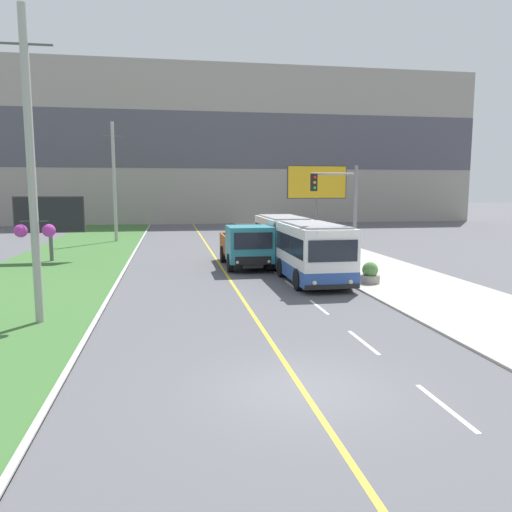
# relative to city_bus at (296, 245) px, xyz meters

# --- Properties ---
(ground_plane) EXTENTS (300.00, 300.00, 0.00)m
(ground_plane) POSITION_rel_city_bus_xyz_m (-3.96, -16.20, -1.49)
(ground_plane) COLOR #56565B
(lane_marking_centre) EXTENTS (2.88, 140.00, 0.01)m
(lane_marking_centre) POSITION_rel_city_bus_xyz_m (-3.67, -15.14, -1.49)
(lane_marking_centre) COLOR gold
(lane_marking_centre) RESTS_ON ground_plane
(apartment_block_background) EXTENTS (80.00, 8.04, 20.98)m
(apartment_block_background) POSITION_rel_city_bus_xyz_m (-3.96, 44.03, 9.00)
(apartment_block_background) COLOR gray
(apartment_block_background) RESTS_ON ground_plane
(city_bus) EXTENTS (2.67, 12.97, 2.93)m
(city_bus) POSITION_rel_city_bus_xyz_m (0.00, 0.00, 0.00)
(city_bus) COLOR white
(city_bus) RESTS_ON ground_plane
(dump_truck) EXTENTS (2.56, 6.68, 2.54)m
(dump_truck) POSITION_rel_city_bus_xyz_m (-2.53, 1.52, -0.20)
(dump_truck) COLOR black
(dump_truck) RESTS_ON ground_plane
(utility_pole_near) EXTENTS (1.80, 0.44, 10.50)m
(utility_pole_near) POSITION_rel_city_bus_xyz_m (-11.42, -9.02, 3.45)
(utility_pole_near) COLOR #9E9E99
(utility_pole_near) RESTS_ON ground_plane
(utility_pole_far) EXTENTS (1.80, 0.28, 10.39)m
(utility_pole_far) POSITION_rel_city_bus_xyz_m (-11.68, 18.66, 3.76)
(utility_pole_far) COLOR #9E9E99
(utility_pole_far) RESTS_ON ground_plane
(traffic_light_mast) EXTENTS (2.28, 0.32, 5.70)m
(traffic_light_mast) POSITION_rel_city_bus_xyz_m (1.13, -4.24, 2.15)
(traffic_light_mast) COLOR slate
(traffic_light_mast) RESTS_ON ground_plane
(billboard_large) EXTENTS (5.59, 0.24, 6.75)m
(billboard_large) POSITION_rel_city_bus_xyz_m (6.39, 17.61, 3.56)
(billboard_large) COLOR #59595B
(billboard_large) RESTS_ON ground_plane
(billboard_small) EXTENTS (4.30, 0.24, 4.15)m
(billboard_small) POSITION_rel_city_bus_xyz_m (-14.47, 6.62, 1.41)
(billboard_small) COLOR #59595B
(billboard_small) RESTS_ON ground_plane
(planter_round_near) EXTENTS (0.95, 0.95, 1.03)m
(planter_round_near) POSITION_rel_city_bus_xyz_m (2.59, -4.32, -0.96)
(planter_round_near) COLOR gray
(planter_round_near) RESTS_ON sidewalk_right
(planter_round_second) EXTENTS (0.95, 0.95, 1.07)m
(planter_round_second) POSITION_rel_city_bus_xyz_m (2.61, 0.67, -0.94)
(planter_round_second) COLOR gray
(planter_round_second) RESTS_ON sidewalk_right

